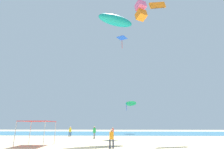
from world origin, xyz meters
TOP-DOWN VIEW (x-y plane):
  - ground at (0.00, 0.00)m, footprint 110.00×110.00m
  - ocean_strip at (0.00, 28.63)m, footprint 110.00×21.08m
  - canopy_tent at (-4.97, 2.08)m, footprint 2.92×3.04m
  - person_near_tent at (2.92, 0.22)m, footprint 0.45×0.40m
  - person_leftmost at (-5.10, 15.79)m, footprint 0.43×0.41m
  - person_central at (2.61, 14.61)m, footprint 0.38×0.38m
  - person_far_shore at (-0.10, 11.11)m, footprint 0.43×0.48m
  - kite_delta_green at (6.76, 26.24)m, footprint 2.95×2.96m
  - kite_diamond_blue at (4.53, 16.11)m, footprint 2.47×2.47m
  - kite_parafoil_orange at (11.04, 10.67)m, footprint 3.57×1.84m
  - kite_inflatable_teal at (3.31, 8.76)m, footprint 6.46×4.64m
  - kite_box_pink at (7.17, 6.09)m, footprint 1.87×1.98m

SIDE VIEW (x-z plane):
  - ground at x=0.00m, z-range -0.10..0.00m
  - ocean_strip at x=0.00m, z-range 0.00..0.03m
  - person_central at x=2.61m, z-range 0.14..1.75m
  - person_near_tent at x=2.92m, z-range 0.15..1.82m
  - person_leftmost at x=-5.10m, z-range 0.15..1.87m
  - person_far_shore at x=-0.10m, z-range 0.16..1.98m
  - canopy_tent at x=-4.97m, z-range 1.09..3.52m
  - kite_delta_green at x=6.76m, z-range 5.96..8.52m
  - kite_box_pink at x=7.17m, z-range 17.26..20.32m
  - kite_inflatable_teal at x=3.31m, z-range 17.73..20.15m
  - kite_diamond_blue at x=4.53m, z-range 18.20..20.68m
  - kite_parafoil_orange at x=11.04m, z-range 22.06..24.38m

